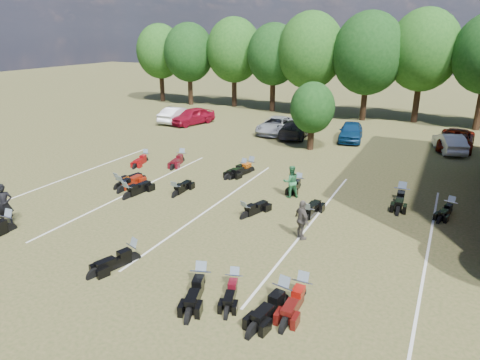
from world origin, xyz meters
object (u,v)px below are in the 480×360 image
Objects in this scene: person_black at (4,205)px; motorcycle_14 at (182,162)px; person_grey at (302,220)px; motorcycle_7 at (122,192)px; motorcycle_3 at (201,288)px; car_0 at (192,116)px; person_green at (291,182)px; car_4 at (351,131)px.

person_black is 11.85m from motorcycle_14.
person_grey is 0.73× the size of motorcycle_7.
motorcycle_3 is 1.04× the size of motorcycle_14.
person_grey reaches higher than motorcycle_3.
person_green reaches higher than car_0.
person_green is at bearing -6.83° from person_black.
motorcycle_3 is (14.87, -22.71, -0.77)m from car_0.
motorcycle_3 is at bearing -98.59° from car_4.
person_green is at bearing -158.64° from motorcycle_7.
motorcycle_3 is at bearing 55.47° from person_green.
car_4 is 24.93m from person_black.
motorcycle_14 is at bearing 9.09° from person_grey.
motorcycle_7 reaches higher than motorcycle_14.
motorcycle_14 is at bearing -88.57° from motorcycle_7.
car_0 reaches higher than car_4.
person_green reaches higher than motorcycle_7.
person_grey is at bearing -27.34° from person_black.
motorcycle_14 is (-8.73, 2.75, -0.87)m from person_green.
person_black is at bearing -123.53° from car_4.
car_0 is 2.00× the size of motorcycle_14.
person_black reaches higher than motorcycle_7.
person_black is at bearing -110.63° from motorcycle_14.
car_4 is at bearing 18.92° from car_0.
person_grey is at bearing -46.11° from motorcycle_14.
person_black is at bearing 71.51° from motorcycle_7.
person_grey is at bearing -29.10° from car_0.
motorcycle_7 is 1.06× the size of motorcycle_14.
car_4 is 1.81× the size of motorcycle_7.
car_0 reaches higher than motorcycle_3.
motorcycle_3 reaches higher than motorcycle_14.
car_0 is 19.85m from person_green.
motorcycle_7 is at bearing -125.49° from car_4.
car_4 is at bearing 71.91° from motorcycle_3.
motorcycle_7 is (-8.52, -17.16, -0.74)m from car_4.
person_black reaches higher than car_0.
car_4 is (14.68, 0.37, -0.04)m from car_0.
motorcycle_7 is at bearing 24.22° from person_black.
car_4 is at bearing 17.75° from person_black.
car_0 is 12.20m from motorcycle_14.
motorcycle_3 is 10.54m from motorcycle_7.
person_grey reaches higher than car_4.
motorcycle_7 reaches higher than motorcycle_3.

